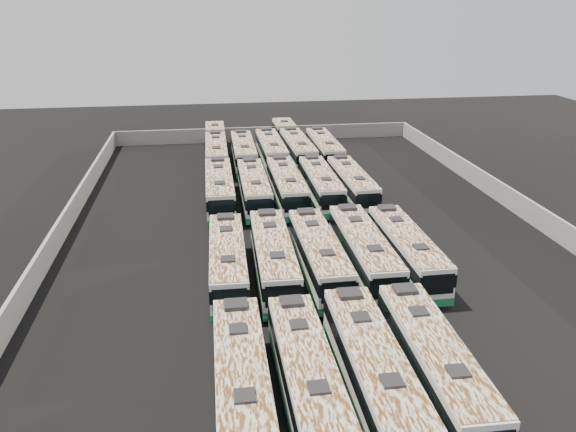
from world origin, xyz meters
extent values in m
plane|color=black|center=(0.00, 0.00, 0.00)|extent=(140.00, 140.00, 0.00)
cube|color=gray|center=(0.00, 36.30, 1.10)|extent=(45.20, 0.30, 2.20)
cube|color=gray|center=(22.30, 0.00, 1.10)|extent=(0.30, 73.20, 2.20)
cube|color=gray|center=(-22.30, 0.00, 1.10)|extent=(0.30, 73.20, 2.20)
cube|color=silver|center=(-7.65, -23.96, 1.86)|extent=(2.83, 12.98, 2.97)
cube|color=#1C6D43|center=(-7.65, -23.96, 0.78)|extent=(2.88, 13.03, 0.45)
cube|color=black|center=(-7.65, -23.96, 2.35)|extent=(2.89, 13.04, 0.99)
cube|color=beige|center=(-7.65, -23.96, 3.38)|extent=(2.78, 12.72, 0.08)
cube|color=black|center=(-7.68, -26.81, 3.49)|extent=(1.04, 1.04, 0.15)
cube|color=black|center=(-7.62, -21.11, 3.49)|extent=(1.04, 1.04, 0.15)
cube|color=black|center=(-7.60, -18.52, 3.54)|extent=(1.42, 1.20, 0.28)
cylinder|color=black|center=(-8.76, -19.80, 0.54)|extent=(0.31, 1.08, 1.08)
cylinder|color=black|center=(-6.46, -19.83, 0.54)|extent=(0.31, 1.08, 1.08)
cube|color=silver|center=(-4.15, -23.84, 1.82)|extent=(2.71, 12.69, 2.90)
cube|color=#1C6D43|center=(-4.15, -23.84, 0.76)|extent=(2.76, 12.74, 0.44)
cube|color=black|center=(-4.15, -23.84, 2.30)|extent=(2.77, 12.75, 0.97)
cube|color=beige|center=(-4.15, -23.84, 3.31)|extent=(2.66, 12.43, 0.07)
cube|color=black|center=(-4.14, -26.63, 3.41)|extent=(1.01, 1.01, 0.15)
cube|color=black|center=(-4.17, -21.05, 3.41)|extent=(1.01, 1.01, 0.15)
cube|color=black|center=(-4.19, -18.52, 3.46)|extent=(1.38, 1.17, 0.27)
cylinder|color=black|center=(-5.31, -19.79, 0.53)|extent=(0.30, 1.06, 1.06)
cylinder|color=black|center=(-3.05, -19.78, 0.53)|extent=(0.30, 1.06, 1.06)
cube|color=silver|center=(-0.55, -23.93, 1.90)|extent=(2.87, 13.26, 3.03)
cube|color=#1C6D43|center=(-0.55, -23.93, 0.79)|extent=(2.92, 13.31, 0.46)
cube|color=black|center=(-0.55, -23.93, 2.40)|extent=(2.93, 13.32, 1.01)
cube|color=beige|center=(-0.55, -23.93, 3.45)|extent=(2.81, 12.99, 0.08)
cube|color=black|center=(-0.58, -26.84, 3.56)|extent=(1.06, 1.06, 0.15)
cube|color=black|center=(-0.53, -21.02, 3.56)|extent=(1.06, 1.06, 0.15)
cube|color=black|center=(-0.51, -18.38, 3.62)|extent=(1.44, 1.22, 0.29)
cylinder|color=black|center=(-1.70, -19.69, 0.55)|extent=(0.32, 1.11, 1.10)
cylinder|color=black|center=(0.66, -19.71, 0.55)|extent=(0.32, 1.11, 1.10)
cube|color=silver|center=(3.01, -23.67, 1.87)|extent=(2.99, 13.05, 2.98)
cube|color=#1C6D43|center=(3.01, -23.67, 0.78)|extent=(3.04, 13.10, 0.45)
cube|color=black|center=(3.01, -23.67, 2.36)|extent=(3.05, 13.11, 1.00)
cube|color=beige|center=(3.01, -23.67, 3.39)|extent=(2.93, 12.78, 0.08)
cube|color=black|center=(2.94, -26.53, 3.50)|extent=(1.05, 1.05, 0.15)
cube|color=black|center=(3.07, -20.82, 3.50)|extent=(1.05, 1.05, 0.15)
cube|color=black|center=(3.13, -18.22, 3.55)|extent=(1.43, 1.22, 0.28)
cylinder|color=black|center=(1.94, -19.49, 0.54)|extent=(0.33, 1.09, 1.08)
cylinder|color=black|center=(4.26, -19.54, 0.54)|extent=(0.33, 1.09, 1.08)
cube|color=silver|center=(-7.70, -9.08, 1.82)|extent=(2.93, 12.74, 2.91)
cube|color=#1C6D43|center=(-7.70, -9.08, 0.76)|extent=(2.98, 12.79, 0.44)
cube|color=black|center=(-7.70, -9.08, 2.30)|extent=(2.99, 12.80, 0.97)
cube|color=black|center=(-7.85, -15.45, 2.17)|extent=(2.33, 0.11, 1.53)
cube|color=#1C6D43|center=(-7.85, -15.45, 0.55)|extent=(2.64, 0.16, 0.30)
cube|color=beige|center=(-7.70, -9.08, 3.31)|extent=(2.87, 12.49, 0.07)
cube|color=black|center=(-7.77, -11.87, 3.41)|extent=(1.03, 1.03, 0.15)
cube|color=black|center=(-7.64, -6.29, 3.41)|extent=(1.03, 1.03, 0.15)
cube|color=black|center=(-7.58, -3.76, 3.47)|extent=(1.40, 1.19, 0.27)
cylinder|color=black|center=(-8.92, -13.12, 0.53)|extent=(0.32, 1.06, 1.06)
cylinder|color=black|center=(-6.66, -13.17, 0.53)|extent=(0.32, 1.06, 1.06)
cylinder|color=black|center=(-8.74, -5.00, 0.53)|extent=(0.32, 1.06, 1.06)
cylinder|color=black|center=(-6.48, -5.05, 0.53)|extent=(0.32, 1.06, 1.06)
cube|color=silver|center=(-4.17, -9.12, 1.88)|extent=(3.03, 13.16, 3.00)
cube|color=#1C6D43|center=(-4.17, -9.12, 0.79)|extent=(3.08, 13.21, 0.46)
cube|color=black|center=(-4.17, -9.12, 2.38)|extent=(3.09, 13.22, 1.00)
cube|color=black|center=(-4.32, -15.69, 2.24)|extent=(2.40, 0.11, 1.58)
cube|color=#1C6D43|center=(-4.32, -15.69, 0.57)|extent=(2.73, 0.16, 0.31)
cube|color=beige|center=(-4.17, -9.12, 3.42)|extent=(2.97, 12.90, 0.08)
cube|color=black|center=(-4.23, -12.00, 3.53)|extent=(1.06, 1.06, 0.15)
cube|color=black|center=(-4.10, -6.23, 3.53)|extent=(1.06, 1.06, 0.15)
cube|color=black|center=(-4.04, -3.62, 3.58)|extent=(1.45, 1.23, 0.28)
cylinder|color=black|center=(-5.43, -13.28, 0.55)|extent=(0.33, 1.10, 1.09)
cylinder|color=black|center=(-3.10, -13.33, 0.55)|extent=(0.33, 1.10, 1.09)
cylinder|color=black|center=(-5.24, -4.90, 0.55)|extent=(0.33, 1.10, 1.09)
cylinder|color=black|center=(-2.90, -4.95, 0.55)|extent=(0.33, 1.10, 1.09)
cube|color=silver|center=(-0.59, -9.16, 1.86)|extent=(2.81, 12.94, 2.96)
cube|color=#1C6D43|center=(-0.59, -9.16, 0.77)|extent=(2.86, 12.99, 0.45)
cube|color=black|center=(-0.59, -9.16, 2.35)|extent=(2.87, 13.00, 0.99)
cube|color=black|center=(-0.53, -15.63, 2.21)|extent=(2.37, 0.08, 1.56)
cube|color=#1C6D43|center=(-0.53, -15.63, 0.56)|extent=(2.69, 0.13, 0.30)
cube|color=beige|center=(-0.59, -9.16, 3.37)|extent=(2.76, 12.68, 0.08)
cube|color=black|center=(-0.56, -12.00, 3.48)|extent=(1.03, 1.03, 0.15)
cube|color=black|center=(-0.61, -6.31, 3.48)|extent=(1.03, 1.03, 0.15)
cube|color=black|center=(-0.64, -3.73, 3.53)|extent=(1.41, 1.20, 0.28)
cylinder|color=black|center=(-1.70, -13.30, 0.54)|extent=(0.31, 1.08, 1.08)
cylinder|color=black|center=(0.60, -13.28, 0.54)|extent=(0.31, 1.08, 1.08)
cylinder|color=black|center=(-1.78, -5.03, 0.54)|extent=(0.31, 1.08, 1.08)
cylinder|color=black|center=(0.53, -5.01, 0.54)|extent=(0.31, 1.08, 1.08)
cube|color=silver|center=(3.06, -9.05, 1.90)|extent=(2.86, 13.26, 3.03)
cube|color=#1C6D43|center=(3.06, -9.05, 0.79)|extent=(2.91, 13.31, 0.46)
cube|color=black|center=(3.06, -9.05, 2.40)|extent=(2.92, 13.32, 1.01)
cube|color=black|center=(3.00, -15.69, 2.26)|extent=(2.43, 0.08, 1.60)
cube|color=#1C6D43|center=(3.00, -15.69, 0.57)|extent=(2.76, 0.12, 0.31)
cube|color=beige|center=(3.06, -9.05, 3.45)|extent=(2.81, 12.99, 0.08)
cube|color=black|center=(3.03, -11.97, 3.56)|extent=(1.06, 1.06, 0.15)
cube|color=black|center=(3.08, -6.14, 3.56)|extent=(1.06, 1.06, 0.15)
cube|color=black|center=(3.10, -3.49, 3.62)|extent=(1.44, 1.22, 0.29)
cylinder|color=black|center=(1.84, -13.28, 0.55)|extent=(0.32, 1.11, 1.10)
cylinder|color=black|center=(4.20, -13.30, 0.55)|extent=(0.32, 1.11, 1.10)
cylinder|color=black|center=(1.91, -4.81, 0.55)|extent=(0.32, 1.11, 1.10)
cylinder|color=black|center=(4.27, -4.83, 0.55)|extent=(0.32, 1.11, 1.10)
cube|color=silver|center=(6.57, -9.14, 1.84)|extent=(2.66, 12.77, 2.93)
cube|color=#1C6D43|center=(6.57, -9.14, 0.77)|extent=(2.71, 12.82, 0.45)
cube|color=black|center=(6.57, -9.14, 2.32)|extent=(2.72, 12.83, 0.98)
cube|color=black|center=(6.57, -15.55, 2.18)|extent=(2.34, 0.06, 1.54)
cube|color=#1C6D43|center=(6.57, -15.55, 0.55)|extent=(2.66, 0.10, 0.30)
cube|color=beige|center=(6.57, -9.14, 3.33)|extent=(2.61, 12.51, 0.07)
cube|color=black|center=(6.57, -11.95, 3.44)|extent=(1.01, 1.01, 0.15)
cube|color=black|center=(6.57, -6.34, 3.44)|extent=(1.01, 1.01, 0.15)
cube|color=black|center=(6.57, -3.78, 3.49)|extent=(1.38, 1.17, 0.28)
cylinder|color=black|center=(5.43, -13.23, 0.53)|extent=(0.30, 1.06, 1.06)
cylinder|color=black|center=(7.71, -13.23, 0.53)|extent=(0.30, 1.06, 1.06)
cylinder|color=black|center=(5.43, -5.06, 0.53)|extent=(0.30, 1.06, 1.06)
cylinder|color=black|center=(7.71, -5.06, 0.53)|extent=(0.30, 1.06, 1.06)
cube|color=silver|center=(-7.74, 8.25, 1.90)|extent=(2.83, 13.24, 3.03)
cube|color=#1C6D43|center=(-7.74, 8.25, 0.79)|extent=(2.88, 13.29, 0.46)
cube|color=black|center=(-7.74, 8.25, 2.40)|extent=(2.89, 13.30, 1.01)
cube|color=black|center=(-7.77, 1.62, 2.26)|extent=(2.42, 0.07, 1.60)
cube|color=#1C6D43|center=(-7.77, 1.62, 0.57)|extent=(2.76, 0.11, 0.31)
cube|color=beige|center=(-7.74, 8.25, 3.45)|extent=(2.77, 12.97, 0.08)
cube|color=black|center=(-7.75, 5.34, 3.56)|extent=(1.05, 1.05, 0.15)
cube|color=black|center=(-7.72, 11.16, 3.56)|extent=(1.05, 1.05, 0.15)
cube|color=black|center=(-7.71, 13.81, 3.61)|extent=(1.44, 1.22, 0.29)
cylinder|color=black|center=(-8.94, 4.03, 0.55)|extent=(0.31, 1.10, 1.10)
cylinder|color=black|center=(-6.58, 4.01, 0.55)|extent=(0.31, 1.10, 1.10)
cylinder|color=black|center=(-8.89, 12.49, 0.55)|extent=(0.31, 1.10, 1.10)
cylinder|color=black|center=(-6.54, 12.48, 0.55)|extent=(0.31, 1.10, 1.10)
cube|color=silver|center=(-4.13, 8.07, 1.84)|extent=(2.73, 12.82, 2.93)
cube|color=#1C6D43|center=(-4.13, 8.07, 0.77)|extent=(2.78, 12.87, 0.45)
cube|color=black|center=(-4.13, 8.07, 2.33)|extent=(2.79, 12.88, 0.98)
cube|color=black|center=(-4.16, 1.64, 2.19)|extent=(2.35, 0.07, 1.55)
cube|color=#1C6D43|center=(-4.16, 1.64, 0.55)|extent=(2.67, 0.11, 0.30)
cube|color=beige|center=(-4.13, 8.07, 3.34)|extent=(2.68, 12.56, 0.07)
cube|color=black|center=(-4.14, 5.25, 3.45)|extent=(1.02, 1.02, 0.15)
cube|color=black|center=(-4.11, 10.88, 3.45)|extent=(1.02, 1.02, 0.15)
cube|color=black|center=(-4.10, 13.44, 3.50)|extent=(1.39, 1.18, 0.28)
cylinder|color=black|center=(-5.29, 3.97, 0.53)|extent=(0.30, 1.07, 1.07)
cylinder|color=black|center=(-3.01, 3.96, 0.53)|extent=(0.30, 1.07, 1.07)
cylinder|color=black|center=(-5.25, 12.17, 0.53)|extent=(0.30, 1.07, 1.07)
cylinder|color=black|center=(-2.97, 12.16, 0.53)|extent=(0.30, 1.07, 1.07)
cube|color=silver|center=(-0.62, 8.15, 1.88)|extent=(2.76, 13.09, 3.00)
cube|color=#1C6D43|center=(-0.62, 8.15, 0.79)|extent=(2.81, 13.14, 0.46)
cube|color=black|center=(-0.62, 8.15, 2.38)|extent=(2.82, 13.15, 1.00)
cube|color=black|center=(-0.60, 1.59, 2.24)|extent=(2.40, 0.07, 1.58)
cube|color=#1C6D43|center=(-0.60, 1.59, 0.57)|extent=(2.73, 0.11, 0.31)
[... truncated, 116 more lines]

